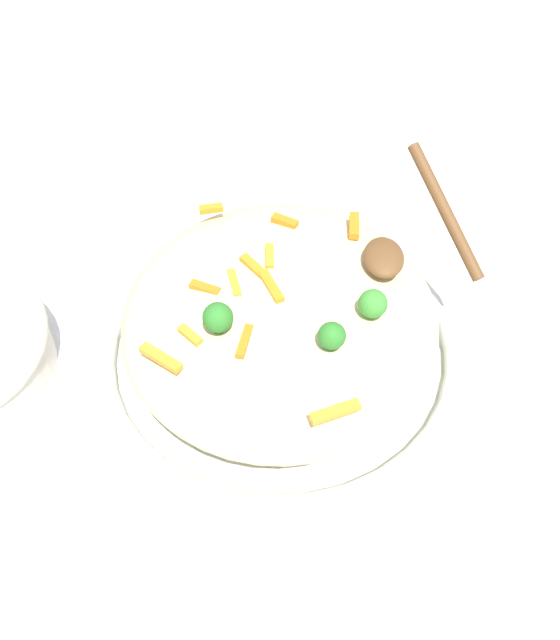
% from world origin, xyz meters
% --- Properties ---
extents(ground_plane, '(2.40, 2.40, 0.00)m').
position_xyz_m(ground_plane, '(0.00, 0.00, 0.00)').
color(ground_plane, silver).
extents(serving_bowl, '(0.38, 0.38, 0.04)m').
position_xyz_m(serving_bowl, '(0.00, 0.00, 0.02)').
color(serving_bowl, silver).
rests_on(serving_bowl, ground_plane).
extents(pasta_mound, '(0.33, 0.31, 0.08)m').
position_xyz_m(pasta_mound, '(0.00, 0.00, 0.08)').
color(pasta_mound, beige).
rests_on(pasta_mound, serving_bowl).
extents(carrot_piece_0, '(0.04, 0.01, 0.01)m').
position_xyz_m(carrot_piece_0, '(0.10, -0.07, 0.11)').
color(carrot_piece_0, orange).
rests_on(carrot_piece_0, pasta_mound).
extents(carrot_piece_1, '(0.04, 0.02, 0.01)m').
position_xyz_m(carrot_piece_1, '(0.01, 0.04, 0.11)').
color(carrot_piece_1, orange).
rests_on(carrot_piece_1, pasta_mound).
extents(carrot_piece_2, '(0.02, 0.03, 0.01)m').
position_xyz_m(carrot_piece_2, '(0.12, 0.08, 0.11)').
color(carrot_piece_2, orange).
rests_on(carrot_piece_2, pasta_mound).
extents(carrot_piece_3, '(0.03, 0.03, 0.01)m').
position_xyz_m(carrot_piece_3, '(0.03, 0.03, 0.12)').
color(carrot_piece_3, orange).
rests_on(carrot_piece_3, pasta_mound).
extents(carrot_piece_4, '(0.04, 0.03, 0.01)m').
position_xyz_m(carrot_piece_4, '(-0.00, 0.01, 0.12)').
color(carrot_piece_4, orange).
rests_on(carrot_piece_4, pasta_mound).
extents(carrot_piece_5, '(0.02, 0.03, 0.01)m').
position_xyz_m(carrot_piece_5, '(-0.06, 0.08, 0.11)').
color(carrot_piece_5, orange).
rests_on(carrot_piece_5, pasta_mound).
extents(carrot_piece_6, '(0.03, 0.04, 0.01)m').
position_xyz_m(carrot_piece_6, '(-0.08, 0.10, 0.11)').
color(carrot_piece_6, orange).
rests_on(carrot_piece_6, pasta_mound).
extents(carrot_piece_7, '(0.03, 0.01, 0.01)m').
position_xyz_m(carrot_piece_7, '(0.04, 0.01, 0.12)').
color(carrot_piece_7, orange).
rests_on(carrot_piece_7, pasta_mound).
extents(carrot_piece_8, '(0.02, 0.03, 0.01)m').
position_xyz_m(carrot_piece_8, '(0.00, 0.07, 0.11)').
color(carrot_piece_8, orange).
rests_on(carrot_piece_8, pasta_mound).
extents(carrot_piece_9, '(0.03, 0.04, 0.01)m').
position_xyz_m(carrot_piece_9, '(-0.13, -0.05, 0.11)').
color(carrot_piece_9, orange).
rests_on(carrot_piece_9, pasta_mound).
extents(carrot_piece_10, '(0.04, 0.01, 0.01)m').
position_xyz_m(carrot_piece_10, '(-0.06, 0.03, 0.11)').
color(carrot_piece_10, orange).
rests_on(carrot_piece_10, pasta_mound).
extents(carrot_piece_11, '(0.02, 0.03, 0.01)m').
position_xyz_m(carrot_piece_11, '(0.10, -0.00, 0.11)').
color(carrot_piece_11, orange).
rests_on(carrot_piece_11, pasta_mound).
extents(broccoli_floret_0, '(0.03, 0.03, 0.03)m').
position_xyz_m(broccoli_floret_0, '(-0.02, -0.09, 0.13)').
color(broccoli_floret_0, '#377928').
rests_on(broccoli_floret_0, pasta_mound).
extents(broccoli_floret_1, '(0.03, 0.03, 0.03)m').
position_xyz_m(broccoli_floret_1, '(-0.06, -0.05, 0.13)').
color(broccoli_floret_1, '#296820').
rests_on(broccoli_floret_1, pasta_mound).
extents(broccoli_floret_2, '(0.03, 0.03, 0.03)m').
position_xyz_m(broccoli_floret_2, '(-0.05, 0.05, 0.13)').
color(broccoli_floret_2, '#296820').
rests_on(broccoli_floret_2, pasta_mound).
extents(serving_spoon, '(0.13, 0.12, 0.08)m').
position_xyz_m(serving_spoon, '(0.05, -0.12, 0.13)').
color(serving_spoon, brown).
rests_on(serving_spoon, pasta_mound).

